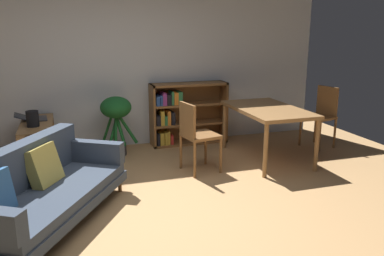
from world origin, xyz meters
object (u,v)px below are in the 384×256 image
potted_floor_plant (116,115)px  dining_chair_far (322,113)px  open_laptop (33,118)px  dining_chair_near (196,133)px  desk_speaker (33,119)px  bookshelf (183,113)px  media_console (38,145)px  dining_table (267,113)px  fabric_couch (39,188)px

potted_floor_plant → dining_chair_far: dining_chair_far is taller
open_laptop → potted_floor_plant: size_ratio=0.50×
dining_chair_far → dining_chair_near: bearing=-167.6°
desk_speaker → bookshelf: bearing=17.9°
media_console → desk_speaker: desk_speaker is taller
open_laptop → dining_chair_near: (2.03, -1.06, -0.11)m
potted_floor_plant → dining_chair_far: bearing=-9.5°
dining_table → bookshelf: bookshelf is taller
potted_floor_plant → dining_table: potted_floor_plant is taller
media_console → fabric_couch: bearing=-87.3°
dining_table → bookshelf: (-0.92, 1.15, -0.19)m
open_laptop → dining_table: bearing=-15.1°
fabric_couch → media_console: fabric_couch is taller
media_console → dining_chair_far: dining_chair_far is taller
fabric_couch → dining_chair_near: 2.11m
open_laptop → dining_chair_near: size_ratio=0.47×
fabric_couch → potted_floor_plant: bearing=62.6°
fabric_couch → dining_table: fabric_couch is taller
media_console → dining_chair_near: 2.16m
desk_speaker → dining_table: bearing=-7.8°
dining_chair_near → bookshelf: bearing=80.4°
open_laptop → desk_speaker: size_ratio=2.14×
open_laptop → dining_chair_far: 4.35m
potted_floor_plant → dining_chair_far: (3.16, -0.53, -0.06)m
media_console → desk_speaker: (-0.03, -0.21, 0.41)m
desk_speaker → media_console: bearing=82.7°
media_console → dining_table: 3.21m
open_laptop → dining_chair_far: size_ratio=0.46×
dining_table → dining_chair_near: 1.17m
potted_floor_plant → dining_table: 2.19m
open_laptop → desk_speaker: bearing=-86.0°
media_console → dining_chair_far: (4.25, -0.34, 0.24)m
dining_chair_near → dining_chair_far: size_ratio=0.97×
dining_table → dining_chair_far: size_ratio=1.53×
potted_floor_plant → bookshelf: 1.17m
media_console → dining_chair_near: (1.97, -0.84, 0.23)m
potted_floor_plant → bookshelf: size_ratio=0.71×
open_laptop → potted_floor_plant: 1.15m
fabric_couch → dining_table: size_ratio=1.42×
dining_chair_near → bookshelf: bookshelf is taller
dining_table → dining_chair_near: bearing=-169.8°
fabric_couch → potted_floor_plant: 2.20m
desk_speaker → dining_chair_near: size_ratio=0.22×
fabric_couch → open_laptop: bearing=94.0°
open_laptop → potted_floor_plant: potted_floor_plant is taller
dining_chair_far → potted_floor_plant: bearing=170.5°
media_console → dining_chair_near: dining_chair_near is taller
media_console → bookshelf: bookshelf is taller
bookshelf → media_console: bearing=-166.9°
desk_speaker → dining_chair_far: 4.28m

